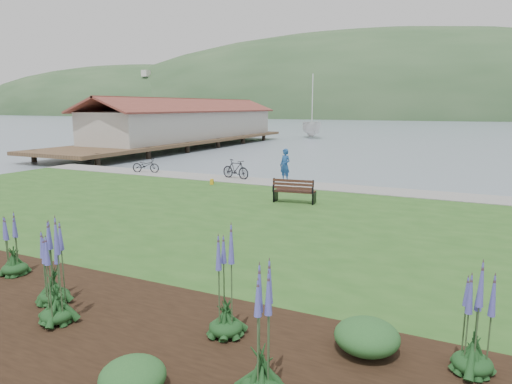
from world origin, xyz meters
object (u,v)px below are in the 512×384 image
park_bench (294,191)px  bicycle_a (146,165)px  sailboat (312,138)px  person (285,162)px

park_bench → bicycle_a: 12.60m
bicycle_a → sailboat: (-3.14, 41.00, -0.86)m
person → park_bench: bearing=-43.9°
person → bicycle_a: size_ratio=1.21×
bicycle_a → park_bench: bearing=-125.7°
sailboat → person: bearing=-101.2°
park_bench → person: person is taller
person → sailboat: bearing=126.9°
bicycle_a → sailboat: sailboat is taller
park_bench → person: bearing=109.3°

